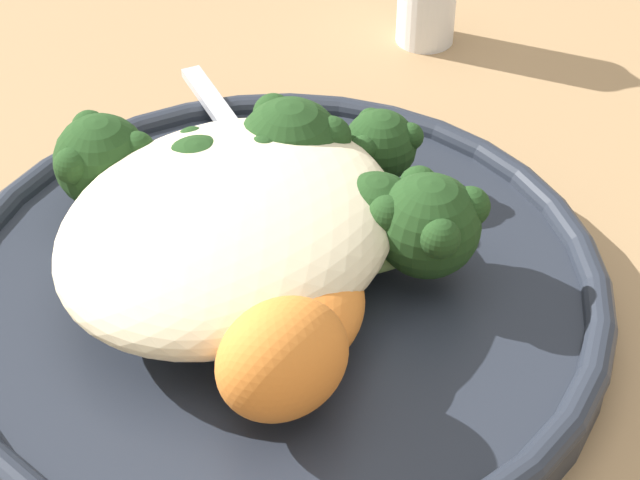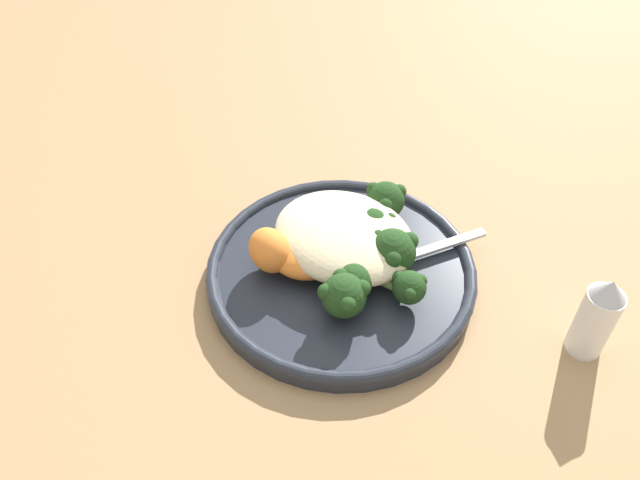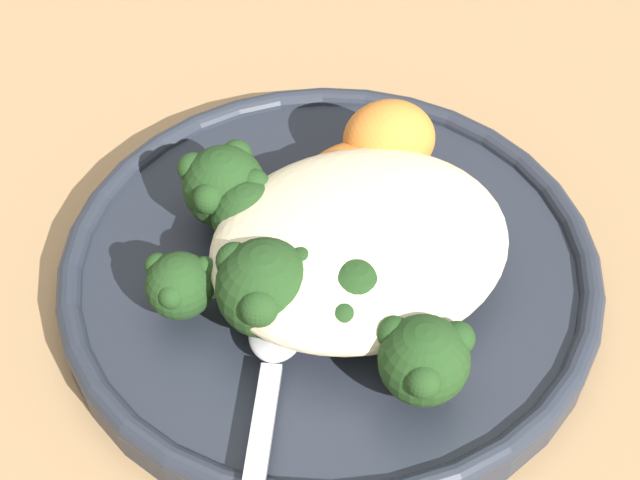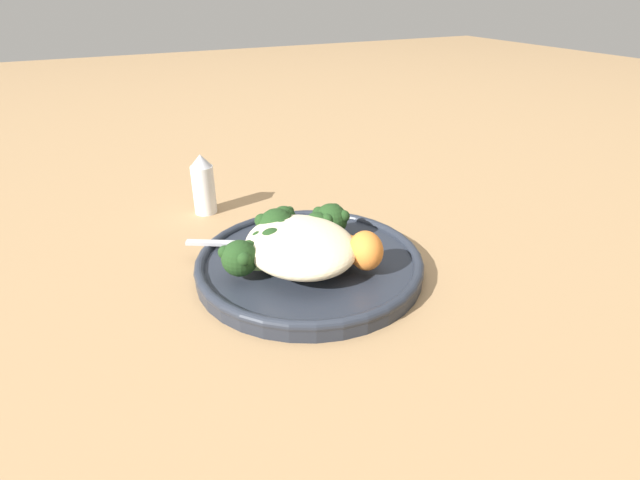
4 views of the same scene
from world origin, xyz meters
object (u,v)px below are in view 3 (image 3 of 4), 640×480
object	(u,v)px
quinoa_mound	(360,245)
broccoli_stalk_5	(411,331)
broccoli_stalk_0	(244,193)
broccoli_stalk_1	(268,221)
sweet_potato_chunk_0	(389,139)
broccoli_stalk_2	(229,275)
broccoli_stalk_4	(359,282)
broccoli_stalk_3	(274,284)
spoon	(272,361)
plate	(330,273)
sweet_potato_chunk_1	(353,187)

from	to	relation	value
quinoa_mound	broccoli_stalk_5	distance (m)	0.05
broccoli_stalk_0	broccoli_stalk_1	distance (m)	0.02
broccoli_stalk_0	sweet_potato_chunk_0	bearing A→B (deg)	-135.50
broccoli_stalk_2	sweet_potato_chunk_0	bearing A→B (deg)	-154.88
broccoli_stalk_1	broccoli_stalk_4	size ratio (longest dim) A/B	1.01
broccoli_stalk_1	quinoa_mound	bearing A→B (deg)	160.85
broccoli_stalk_2	broccoli_stalk_3	xyz separation A→B (m)	(-0.01, 0.02, 0.01)
quinoa_mound	broccoli_stalk_0	distance (m)	0.06
broccoli_stalk_2	sweet_potato_chunk_0	world-z (taller)	sweet_potato_chunk_0
broccoli_stalk_5	spoon	xyz separation A→B (m)	(0.06, -0.02, -0.01)
plate	broccoli_stalk_3	xyz separation A→B (m)	(0.04, 0.02, 0.03)
broccoli_stalk_2	broccoli_stalk_0	bearing A→B (deg)	-117.85
plate	quinoa_mound	distance (m)	0.03
plate	spoon	world-z (taller)	spoon
broccoli_stalk_4	broccoli_stalk_5	bearing A→B (deg)	50.22
sweet_potato_chunk_0	broccoli_stalk_2	bearing A→B (deg)	23.19
broccoli_stalk_4	broccoli_stalk_5	size ratio (longest dim) A/B	0.69
broccoli_stalk_5	sweet_potato_chunk_1	size ratio (longest dim) A/B	1.82
quinoa_mound	broccoli_stalk_0	size ratio (longest dim) A/B	1.32
broccoli_stalk_3	sweet_potato_chunk_0	bearing A→B (deg)	-161.49
broccoli_stalk_3	spoon	size ratio (longest dim) A/B	0.82
broccoli_stalk_1	sweet_potato_chunk_0	world-z (taller)	sweet_potato_chunk_0
broccoli_stalk_0	sweet_potato_chunk_1	distance (m)	0.05
quinoa_mound	broccoli_stalk_5	world-z (taller)	quinoa_mound
broccoli_stalk_1	broccoli_stalk_2	world-z (taller)	broccoli_stalk_1
quinoa_mound	broccoli_stalk_4	distance (m)	0.02
plate	quinoa_mound	size ratio (longest dim) A/B	1.86
spoon	quinoa_mound	bearing A→B (deg)	149.38
plate	sweet_potato_chunk_0	world-z (taller)	sweet_potato_chunk_0
broccoli_stalk_1	sweet_potato_chunk_1	distance (m)	0.05
plate	broccoli_stalk_0	world-z (taller)	broccoli_stalk_0
broccoli_stalk_2	sweet_potato_chunk_1	distance (m)	0.08
plate	sweet_potato_chunk_0	bearing A→B (deg)	-140.27
quinoa_mound	broccoli_stalk_3	bearing A→B (deg)	8.29
broccoli_stalk_1	sweet_potato_chunk_1	world-z (taller)	broccoli_stalk_1
broccoli_stalk_2	quinoa_mound	bearing A→B (deg)	169.00
broccoli_stalk_4	quinoa_mound	bearing A→B (deg)	-171.02
broccoli_stalk_2	sweet_potato_chunk_1	xyz separation A→B (m)	(-0.07, -0.03, 0.00)
quinoa_mound	sweet_potato_chunk_1	distance (m)	0.04
broccoli_stalk_1	broccoli_stalk_5	xyz separation A→B (m)	(-0.03, 0.08, 0.00)
broccoli_stalk_0	sweet_potato_chunk_1	size ratio (longest dim) A/B	1.61
broccoli_stalk_3	spoon	bearing A→B (deg)	47.36
quinoa_mound	broccoli_stalk_4	xyz separation A→B (m)	(0.01, 0.02, -0.00)
broccoli_stalk_4	broccoli_stalk_1	bearing A→B (deg)	-122.49
broccoli_stalk_2	sweet_potato_chunk_0	xyz separation A→B (m)	(-0.10, -0.04, 0.01)
broccoli_stalk_2	broccoli_stalk_3	bearing A→B (deg)	127.02
quinoa_mound	broccoli_stalk_3	distance (m)	0.04
broccoli_stalk_1	broccoli_stalk_2	bearing A→B (deg)	67.41
quinoa_mound	broccoli_stalk_5	size ratio (longest dim) A/B	1.18
quinoa_mound	broccoli_stalk_0	xyz separation A→B (m)	(0.04, -0.05, -0.00)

